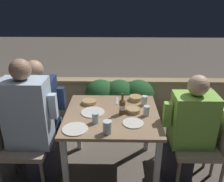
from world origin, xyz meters
name	(u,v)px	position (x,y,z in m)	size (l,w,h in m)	color
ground_plane	(112,170)	(0.00, 0.00, 0.00)	(16.00, 16.00, 0.00)	#665B51
parapet_wall	(114,97)	(0.00, 1.33, 0.30)	(9.00, 0.18, 0.60)	tan
dining_table	(112,122)	(0.00, 0.00, 0.63)	(0.94, 0.89, 0.73)	#937556
planter_hedge	(119,100)	(0.09, 1.04, 0.38)	(1.01, 0.47, 0.69)	brown
chair_left_near	(15,138)	(-0.96, -0.17, 0.53)	(0.48, 0.47, 0.86)	gray
person_blue_shirt	(33,126)	(-0.76, -0.17, 0.67)	(0.49, 0.26, 1.34)	#282833
chair_left_far	(26,123)	(-0.95, 0.13, 0.53)	(0.48, 0.47, 0.86)	gray
person_navy_jumper	(43,115)	(-0.75, 0.13, 0.63)	(0.47, 0.26, 1.24)	#282833
chair_right_near	(207,139)	(0.94, -0.13, 0.53)	(0.48, 0.47, 0.86)	gray
person_green_blouse	(187,133)	(0.74, -0.13, 0.60)	(0.48, 0.26, 1.19)	#282833
chair_right_far	(201,124)	(0.97, 0.15, 0.53)	(0.48, 0.47, 0.86)	gray
beer_bottle	(122,106)	(0.10, 0.00, 0.81)	(0.06, 0.06, 0.22)	brown
plate_0	(93,112)	(-0.19, 0.02, 0.73)	(0.24, 0.24, 0.01)	silver
plate_1	(133,123)	(0.20, -0.19, 0.73)	(0.20, 0.20, 0.01)	silver
plate_2	(75,129)	(-0.32, -0.30, 0.73)	(0.23, 0.23, 0.01)	silver
bowl_0	(133,110)	(0.22, 0.04, 0.75)	(0.14, 0.14, 0.04)	tan
bowl_1	(89,102)	(-0.25, 0.22, 0.75)	(0.16, 0.16, 0.04)	tan
bowl_2	(136,98)	(0.26, 0.33, 0.75)	(0.14, 0.14, 0.05)	tan
glass_cup_0	(95,118)	(-0.15, -0.18, 0.78)	(0.07, 0.07, 0.10)	silver
glass_cup_1	(146,111)	(0.34, -0.03, 0.78)	(0.06, 0.06, 0.10)	silver
glass_cup_2	(107,127)	(-0.03, -0.35, 0.79)	(0.08, 0.08, 0.12)	silver
glass_cup_3	(144,100)	(0.35, 0.21, 0.78)	(0.06, 0.06, 0.10)	silver
fork_0	(117,101)	(0.05, 0.29, 0.73)	(0.02, 0.17, 0.01)	silver
potted_plant	(206,110)	(1.23, 0.70, 0.41)	(0.30, 0.30, 0.67)	brown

